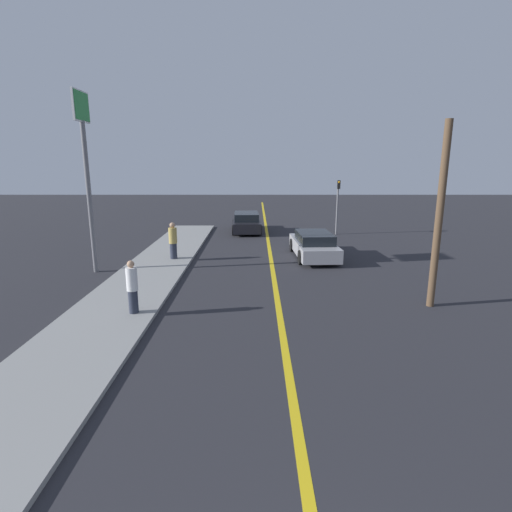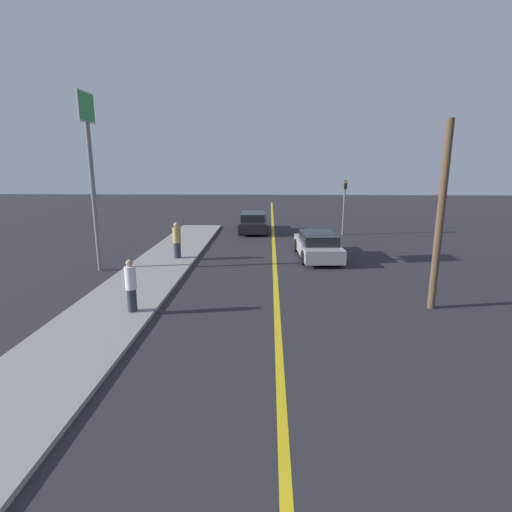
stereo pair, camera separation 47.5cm
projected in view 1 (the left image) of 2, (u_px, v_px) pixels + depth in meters
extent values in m
cube|color=gold|center=(271.00, 262.00, 19.48)|extent=(0.20, 60.00, 0.01)
cube|color=gray|center=(140.00, 282.00, 15.92)|extent=(2.87, 28.75, 0.12)
cube|color=#9E9EA3|center=(313.00, 247.00, 20.29)|extent=(2.07, 4.77, 0.64)
cube|color=black|center=(314.00, 237.00, 19.94)|extent=(1.75, 2.65, 0.48)
cylinder|color=black|center=(292.00, 245.00, 21.70)|extent=(0.25, 0.70, 0.69)
cylinder|color=black|center=(323.00, 245.00, 21.78)|extent=(0.25, 0.70, 0.69)
cylinder|color=black|center=(300.00, 257.00, 18.87)|extent=(0.25, 0.70, 0.69)
cylinder|color=black|center=(337.00, 257.00, 18.96)|extent=(0.25, 0.70, 0.69)
cube|color=black|center=(246.00, 224.00, 27.91)|extent=(2.03, 4.70, 0.67)
cube|color=black|center=(246.00, 216.00, 27.55)|extent=(1.73, 2.61, 0.51)
cylinder|color=black|center=(234.00, 224.00, 29.31)|extent=(0.25, 0.67, 0.66)
cylinder|color=black|center=(257.00, 224.00, 29.38)|extent=(0.25, 0.67, 0.66)
cylinder|color=black|center=(233.00, 230.00, 26.52)|extent=(0.25, 0.67, 0.66)
cylinder|color=black|center=(259.00, 230.00, 26.59)|extent=(0.25, 0.67, 0.66)
cylinder|color=#282D3D|center=(133.00, 302.00, 12.44)|extent=(0.29, 0.29, 0.73)
cylinder|color=silver|center=(131.00, 279.00, 12.27)|extent=(0.34, 0.34, 0.73)
sphere|color=tan|center=(130.00, 264.00, 12.16)|extent=(0.22, 0.22, 0.22)
cylinder|color=#282D3D|center=(173.00, 251.00, 19.53)|extent=(0.34, 0.34, 0.76)
cylinder|color=tan|center=(172.00, 236.00, 19.35)|extent=(0.40, 0.40, 0.76)
sphere|color=tan|center=(171.00, 225.00, 19.24)|extent=(0.26, 0.26, 0.26)
cylinder|color=slate|center=(336.00, 208.00, 26.56)|extent=(0.12, 0.12, 3.60)
cube|color=black|center=(338.00, 185.00, 26.03)|extent=(0.18, 0.18, 0.55)
sphere|color=orange|center=(338.00, 182.00, 25.91)|extent=(0.14, 0.14, 0.14)
cylinder|color=slate|center=(89.00, 199.00, 16.93)|extent=(0.20, 0.20, 6.39)
cube|color=silver|center=(80.00, 106.00, 16.08)|extent=(0.08, 1.48, 1.23)
cube|color=#238438|center=(80.00, 106.00, 16.08)|extent=(0.12, 1.36, 1.11)
cylinder|color=brown|center=(438.00, 217.00, 12.80)|extent=(0.24, 0.24, 6.02)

